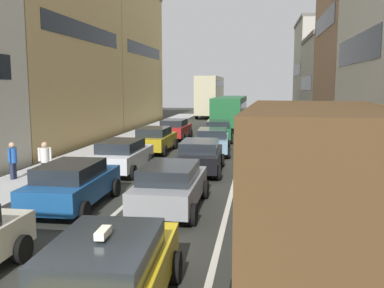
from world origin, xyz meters
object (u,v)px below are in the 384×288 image
(wagon_left_lane_second, at_px, (73,184))
(sedan_left_lane_fourth, at_px, (155,139))
(taxi_centre_lane_front, at_px, (107,276))
(bus_far_queue_secondary, at_px, (210,95))
(sedan_centre_lane_second, at_px, (170,185))
(sedan_left_lane_third, at_px, (122,155))
(removalist_box_truck, at_px, (313,186))
(coupe_centre_lane_fourth, at_px, (212,141))
(hatchback_centre_lane_third, at_px, (200,155))
(pedestrian_far_sidewalk, at_px, (45,159))
(bus_mid_queue_primary, at_px, (230,109))
(sedan_left_lane_fifth, at_px, (175,129))
(sedan_centre_lane_fifth, at_px, (218,130))
(pedestrian_near_kerb, at_px, (13,160))
(sedan_right_lane_behind_truck, at_px, (282,171))

(wagon_left_lane_second, relative_size, sedan_left_lane_fourth, 1.01)
(taxi_centre_lane_front, height_order, bus_far_queue_secondary, bus_far_queue_secondary)
(sedan_centre_lane_second, height_order, sedan_left_lane_third, same)
(removalist_box_truck, distance_m, coupe_centre_lane_fourth, 16.04)
(sedan_left_lane_third, relative_size, sedan_left_lane_fourth, 1.00)
(sedan_left_lane_third, relative_size, bus_far_queue_secondary, 0.41)
(removalist_box_truck, xyz_separation_m, wagon_left_lane_second, (-6.96, 4.16, -1.18))
(hatchback_centre_lane_third, relative_size, sedan_left_lane_third, 1.01)
(bus_far_queue_secondary, bearing_deg, pedestrian_far_sidewalk, 176.41)
(sedan_left_lane_fourth, distance_m, bus_mid_queue_primary, 15.56)
(sedan_left_lane_fourth, xyz_separation_m, bus_far_queue_secondary, (0.02, 28.97, 2.03))
(sedan_left_lane_fifth, bearing_deg, sedan_left_lane_fourth, -178.89)
(sedan_left_lane_third, distance_m, pedestrian_far_sidewalk, 3.41)
(taxi_centre_lane_front, relative_size, bus_far_queue_secondary, 0.42)
(taxi_centre_lane_front, distance_m, sedan_centre_lane_fifth, 23.50)
(removalist_box_truck, xyz_separation_m, sedan_left_lane_fifth, (-7.12, 21.89, -1.18))
(pedestrian_near_kerb, bearing_deg, sedan_left_lane_fourth, 67.47)
(coupe_centre_lane_fourth, bearing_deg, sedan_centre_lane_second, 175.87)
(wagon_left_lane_second, bearing_deg, sedan_right_lane_behind_truck, -66.73)
(sedan_centre_lane_fifth, height_order, sedan_right_lane_behind_truck, same)
(coupe_centre_lane_fourth, bearing_deg, hatchback_centre_lane_third, 176.63)
(sedan_right_lane_behind_truck, distance_m, bus_far_queue_secondary, 38.14)
(bus_mid_queue_primary, relative_size, pedestrian_near_kerb, 6.35)
(sedan_left_lane_fourth, bearing_deg, wagon_left_lane_second, -178.77)
(hatchback_centre_lane_third, relative_size, bus_mid_queue_primary, 0.41)
(sedan_left_lane_third, distance_m, sedan_right_lane_behind_truck, 7.43)
(pedestrian_near_kerb, distance_m, pedestrian_far_sidewalk, 1.29)
(pedestrian_far_sidewalk, bearing_deg, removalist_box_truck, 27.52)
(removalist_box_truck, bearing_deg, bus_far_queue_secondary, 11.71)
(removalist_box_truck, height_order, pedestrian_near_kerb, removalist_box_truck)
(sedan_right_lane_behind_truck, height_order, bus_mid_queue_primary, bus_mid_queue_primary)
(wagon_left_lane_second, distance_m, sedan_left_lane_third, 5.61)
(coupe_centre_lane_fourth, bearing_deg, bus_mid_queue_primary, -3.50)
(sedan_left_lane_fourth, bearing_deg, pedestrian_near_kerb, 156.46)
(bus_far_queue_secondary, bearing_deg, sedan_centre_lane_fifth, -171.72)
(coupe_centre_lane_fourth, distance_m, bus_mid_queue_primary, 15.35)
(removalist_box_truck, xyz_separation_m, sedan_centre_lane_fifth, (-3.85, 21.43, -1.18))
(wagon_left_lane_second, bearing_deg, sedan_centre_lane_fifth, -11.50)
(sedan_right_lane_behind_truck, relative_size, pedestrian_near_kerb, 2.61)
(pedestrian_near_kerb, bearing_deg, taxi_centre_lane_front, -49.71)
(sedan_centre_lane_second, xyz_separation_m, bus_mid_queue_primary, (0.15, 26.49, 0.96))
(wagon_left_lane_second, xyz_separation_m, bus_far_queue_secondary, (-0.12, 40.56, 2.03))
(sedan_left_lane_third, xyz_separation_m, bus_mid_queue_primary, (3.51, 21.12, 0.96))
(sedan_centre_lane_second, xyz_separation_m, sedan_left_lane_fourth, (-3.31, 11.35, 0.00))
(sedan_centre_lane_fifth, relative_size, pedestrian_far_sidewalk, 2.65)
(wagon_left_lane_second, distance_m, hatchback_centre_lane_third, 6.96)
(pedestrian_far_sidewalk, bearing_deg, sedan_left_lane_fifth, 145.20)
(sedan_centre_lane_second, bearing_deg, coupe_centre_lane_fourth, -1.02)
(coupe_centre_lane_fourth, bearing_deg, pedestrian_near_kerb, 135.63)
(taxi_centre_lane_front, xyz_separation_m, wagon_left_lane_second, (-3.45, 6.22, -0.00))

